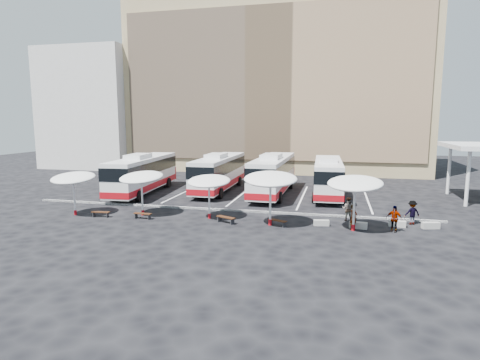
% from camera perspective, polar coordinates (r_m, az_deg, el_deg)
% --- Properties ---
extents(ground, '(120.00, 120.00, 0.00)m').
position_cam_1_polar(ground, '(32.49, -2.97, -4.55)').
color(ground, black).
rests_on(ground, ground).
extents(sandstone_building, '(42.00, 18.25, 29.60)m').
position_cam_1_polar(sandstone_building, '(63.07, 5.43, 13.32)').
color(sandstone_building, tan).
rests_on(sandstone_building, ground).
extents(apartment_block, '(14.00, 14.00, 18.00)m').
position_cam_1_polar(apartment_block, '(69.11, -19.11, 9.46)').
color(apartment_block, beige).
rests_on(apartment_block, ground).
extents(curb_divider, '(34.00, 0.25, 0.15)m').
position_cam_1_polar(curb_divider, '(32.94, -2.72, -4.23)').
color(curb_divider, black).
rests_on(curb_divider, ground).
extents(bay_lines, '(24.15, 12.00, 0.01)m').
position_cam_1_polar(bay_lines, '(40.06, 0.29, -2.02)').
color(bay_lines, white).
rests_on(bay_lines, ground).
extents(bus_0, '(3.67, 12.92, 4.05)m').
position_cam_1_polar(bus_0, '(41.54, -13.63, 1.00)').
color(bus_0, white).
rests_on(bus_0, ground).
extents(bus_1, '(3.00, 12.53, 3.97)m').
position_cam_1_polar(bus_1, '(41.77, -2.98, 1.22)').
color(bus_1, white).
rests_on(bus_1, ground).
extents(bus_2, '(3.17, 13.00, 4.11)m').
position_cam_1_polar(bus_2, '(39.83, 4.72, 0.95)').
color(bus_2, white).
rests_on(bus_2, ground).
extents(bus_3, '(3.14, 12.17, 3.84)m').
position_cam_1_polar(bus_3, '(40.10, 12.41, 0.62)').
color(bus_3, white).
rests_on(bus_3, ground).
extents(sunshade_0, '(3.66, 3.70, 3.43)m').
position_cam_1_polar(sunshade_0, '(33.44, -22.63, 0.26)').
color(sunshade_0, white).
rests_on(sunshade_0, ground).
extents(sunshade_1, '(3.80, 3.84, 3.50)m').
position_cam_1_polar(sunshade_1, '(31.74, -13.85, 0.36)').
color(sunshade_1, white).
rests_on(sunshade_1, ground).
extents(sunshade_2, '(3.38, 3.42, 3.35)m').
position_cam_1_polar(sunshade_2, '(29.85, -4.43, -0.17)').
color(sunshade_2, white).
rests_on(sunshade_2, ground).
extents(sunshade_3, '(4.09, 4.13, 3.88)m').
position_cam_1_polar(sunshade_3, '(27.83, 4.37, 0.13)').
color(sunshade_3, white).
rests_on(sunshade_3, ground).
extents(sunshade_4, '(4.29, 4.33, 3.77)m').
position_cam_1_polar(sunshade_4, '(27.46, 16.05, -0.48)').
color(sunshade_4, white).
rests_on(sunshade_4, ground).
extents(wood_bench_0, '(1.41, 0.49, 0.42)m').
position_cam_1_polar(wood_bench_0, '(32.46, -19.21, -4.44)').
color(wood_bench_0, black).
rests_on(wood_bench_0, ground).
extents(wood_bench_1, '(1.43, 0.48, 0.43)m').
position_cam_1_polar(wood_bench_1, '(31.01, -13.69, -4.79)').
color(wood_bench_1, black).
rests_on(wood_bench_1, ground).
extents(wood_bench_2, '(1.54, 1.00, 0.46)m').
position_cam_1_polar(wood_bench_2, '(28.93, -2.02, -5.46)').
color(wood_bench_2, black).
rests_on(wood_bench_2, ground).
extents(wood_bench_3, '(1.41, 0.92, 0.42)m').
position_cam_1_polar(wood_bench_3, '(28.29, 5.35, -5.88)').
color(wood_bench_3, black).
rests_on(wood_bench_3, ground).
extents(conc_bench_0, '(1.11, 0.53, 0.40)m').
position_cam_1_polar(conc_bench_0, '(28.85, 11.50, -5.99)').
color(conc_bench_0, gray).
rests_on(conc_bench_0, ground).
extents(conc_bench_1, '(1.22, 0.55, 0.44)m').
position_cam_1_polar(conc_bench_1, '(28.71, 16.47, -6.20)').
color(conc_bench_1, gray).
rests_on(conc_bench_1, ground).
extents(conc_bench_2, '(1.19, 0.60, 0.43)m').
position_cam_1_polar(conc_bench_2, '(30.06, 21.46, -5.80)').
color(conc_bench_2, gray).
rests_on(conc_bench_2, ground).
extents(conc_bench_3, '(1.23, 0.71, 0.44)m').
position_cam_1_polar(conc_bench_3, '(30.46, 25.48, -5.85)').
color(conc_bench_3, gray).
rests_on(conc_bench_3, ground).
extents(passenger_0, '(0.71, 0.74, 1.71)m').
position_cam_1_polar(passenger_0, '(28.15, 15.83, -5.14)').
color(passenger_0, black).
rests_on(passenger_0, ground).
extents(passenger_1, '(1.00, 0.86, 1.76)m').
position_cam_1_polar(passenger_1, '(30.50, 15.12, -4.01)').
color(passenger_1, black).
rests_on(passenger_1, ground).
extents(passenger_2, '(1.12, 0.78, 1.77)m').
position_cam_1_polar(passenger_2, '(28.47, 21.06, -5.17)').
color(passenger_2, black).
rests_on(passenger_2, ground).
extents(passenger_3, '(1.27, 0.99, 1.73)m').
position_cam_1_polar(passenger_3, '(30.94, 23.26, -4.27)').
color(passenger_3, black).
rests_on(passenger_3, ground).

